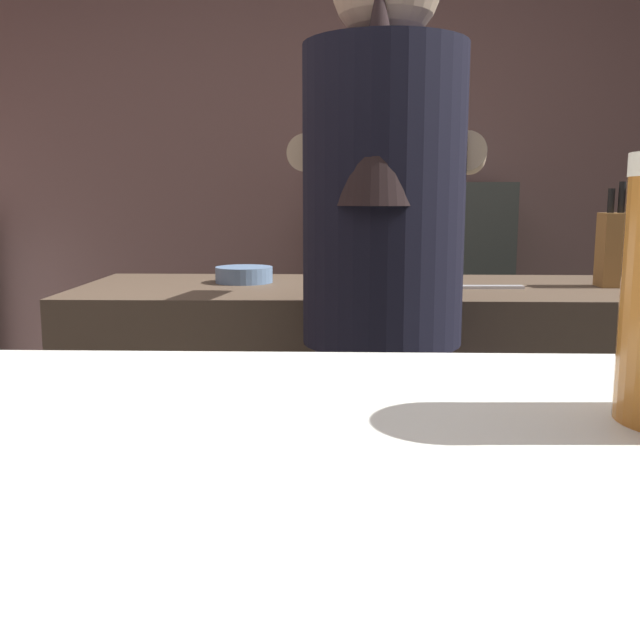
% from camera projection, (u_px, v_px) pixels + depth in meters
% --- Properties ---
extents(wall_back, '(5.20, 0.10, 2.70)m').
position_uv_depth(wall_back, '(338.00, 158.00, 3.45)').
color(wall_back, brown).
rests_on(wall_back, ground).
extents(prep_counter, '(2.10, 0.60, 0.93)m').
position_uv_depth(prep_counter, '(455.00, 448.00, 2.10)').
color(prep_counter, '#48392C').
rests_on(prep_counter, ground).
extents(back_shelf, '(0.83, 0.36, 1.23)m').
position_uv_depth(back_shelf, '(412.00, 322.00, 3.29)').
color(back_shelf, '#373D38').
rests_on(back_shelf, ground).
extents(bartender, '(0.47, 0.54, 1.70)m').
position_uv_depth(bartender, '(382.00, 288.00, 1.57)').
color(bartender, '#352B3F').
rests_on(bartender, ground).
extents(knife_block, '(0.10, 0.08, 0.28)m').
position_uv_depth(knife_block, '(618.00, 248.00, 1.99)').
color(knife_block, olive).
rests_on(knife_block, prep_counter).
extents(mixing_bowl, '(0.16, 0.16, 0.05)m').
position_uv_depth(mixing_bowl, '(244.00, 275.00, 2.10)').
color(mixing_bowl, slate).
rests_on(mixing_bowl, prep_counter).
extents(chefs_knife, '(0.24, 0.04, 0.01)m').
position_uv_depth(chefs_knife, '(479.00, 287.00, 1.97)').
color(chefs_knife, silver).
rests_on(chefs_knife, prep_counter).
extents(bottle_soy, '(0.06, 0.06, 0.20)m').
position_uv_depth(bottle_soy, '(387.00, 165.00, 3.24)').
color(bottle_soy, black).
rests_on(bottle_soy, back_shelf).
extents(bottle_vinegar, '(0.07, 0.07, 0.20)m').
position_uv_depth(bottle_vinegar, '(417.00, 165.00, 3.24)').
color(bottle_vinegar, '#2B559A').
rests_on(bottle_vinegar, back_shelf).
extents(bottle_olive_oil, '(0.06, 0.06, 0.18)m').
position_uv_depth(bottle_olive_oil, '(332.00, 166.00, 3.12)').
color(bottle_olive_oil, red).
rests_on(bottle_olive_oil, back_shelf).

